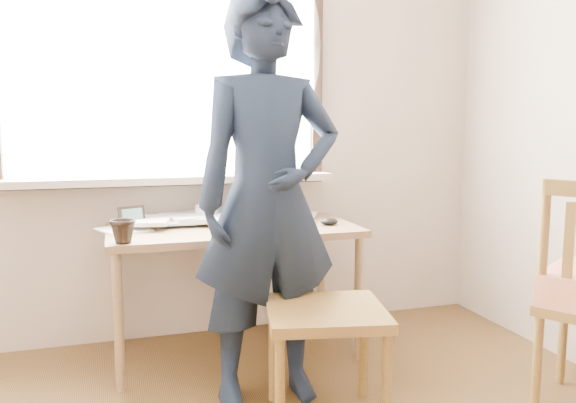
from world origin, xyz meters
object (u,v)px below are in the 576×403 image
object	(u,v)px
work_chair	(326,325)
desk	(234,240)
mug_dark	(123,232)
laptop	(267,217)
mug_white	(207,213)
person	(268,201)

from	to	relation	value
work_chair	desk	bearing A→B (deg)	104.53
mug_dark	work_chair	world-z (taller)	mug_dark
laptop	mug_white	xyz separation A→B (m)	(-0.28, 0.25, -0.00)
desk	work_chair	xyz separation A→B (m)	(0.21, -0.81, -0.21)
mug_dark	work_chair	bearing A→B (deg)	-35.16
desk	mug_white	xyz separation A→B (m)	(-0.11, 0.21, 0.12)
mug_dark	work_chair	xyz separation A→B (m)	(0.78, -0.55, -0.34)
desk	laptop	xyz separation A→B (m)	(0.17, -0.04, 0.12)
mug_dark	work_chair	distance (m)	1.01
laptop	person	xyz separation A→B (m)	(-0.13, -0.50, 0.15)
mug_dark	work_chair	size ratio (longest dim) A/B	0.21
laptop	person	bearing A→B (deg)	-104.26
mug_dark	person	distance (m)	0.69
desk	mug_white	world-z (taller)	mug_white
desk	laptop	bearing A→B (deg)	-11.61
desk	person	distance (m)	0.61
desk	laptop	world-z (taller)	laptop
mug_white	desk	bearing A→B (deg)	-62.59
desk	person	size ratio (longest dim) A/B	0.72
desk	work_chair	distance (m)	0.87
mug_white	person	size ratio (longest dim) A/B	0.07
desk	work_chair	bearing A→B (deg)	-75.47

